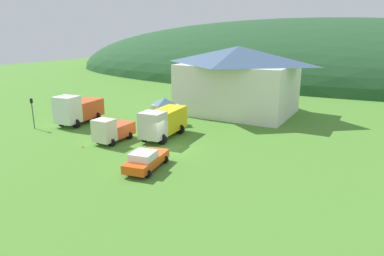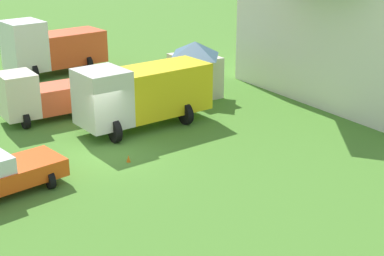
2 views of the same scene
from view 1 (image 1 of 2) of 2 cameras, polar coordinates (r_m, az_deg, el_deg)
ground_plane at (r=34.05m, az=-4.00°, el=-3.40°), size 200.00×200.00×0.00m
forested_hill_backdrop at (r=95.33m, az=18.29°, el=8.05°), size 143.88×60.00×29.06m
depot_building at (r=48.78m, az=7.55°, el=7.97°), size 15.85×12.17×9.22m
play_shed_cream at (r=43.13m, az=-4.44°, el=2.91°), size 3.01×2.36×3.21m
heavy_rig_white at (r=45.03m, az=-18.33°, el=2.97°), size 3.76×6.76×3.73m
light_truck_cream at (r=36.59m, az=-13.04°, el=-0.33°), size 2.49×4.68×2.64m
flatbed_truck_yellow at (r=37.17m, az=-4.79°, el=1.07°), size 3.47×6.98×3.25m
service_pickup_orange at (r=28.95m, az=-7.58°, el=-5.22°), size 2.94×5.23×1.66m
traffic_light_west at (r=44.51m, az=-24.76°, el=2.70°), size 0.20×0.32×3.61m
traffic_cone_near_pickup at (r=35.89m, az=-17.54°, el=-3.11°), size 0.36×0.36×0.48m
traffic_cone_mid_row at (r=33.69m, az=-1.99°, el=-3.58°), size 0.36×0.36×0.63m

